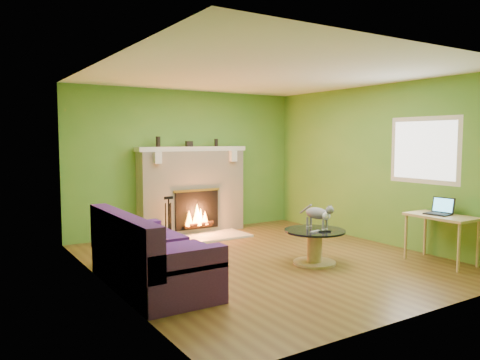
# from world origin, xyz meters

# --- Properties ---
(floor) EXTENTS (5.00, 5.00, 0.00)m
(floor) POSITION_xyz_m (0.00, 0.00, 0.00)
(floor) COLOR brown
(floor) RESTS_ON ground
(ceiling) EXTENTS (5.00, 5.00, 0.00)m
(ceiling) POSITION_xyz_m (0.00, 0.00, 2.60)
(ceiling) COLOR white
(ceiling) RESTS_ON wall_back
(wall_back) EXTENTS (5.00, 0.00, 5.00)m
(wall_back) POSITION_xyz_m (0.00, 2.50, 1.30)
(wall_back) COLOR #48872C
(wall_back) RESTS_ON floor
(wall_front) EXTENTS (5.00, 0.00, 5.00)m
(wall_front) POSITION_xyz_m (0.00, -2.50, 1.30)
(wall_front) COLOR #48872C
(wall_front) RESTS_ON floor
(wall_left) EXTENTS (0.00, 5.00, 5.00)m
(wall_left) POSITION_xyz_m (-2.25, 0.00, 1.30)
(wall_left) COLOR #48872C
(wall_left) RESTS_ON floor
(wall_right) EXTENTS (0.00, 5.00, 5.00)m
(wall_right) POSITION_xyz_m (2.25, 0.00, 1.30)
(wall_right) COLOR #48872C
(wall_right) RESTS_ON floor
(window_frame) EXTENTS (0.00, 1.20, 1.20)m
(window_frame) POSITION_xyz_m (2.24, -0.90, 1.55)
(window_frame) COLOR silver
(window_frame) RESTS_ON wall_right
(window_pane) EXTENTS (0.00, 1.06, 1.06)m
(window_pane) POSITION_xyz_m (2.23, -0.90, 1.55)
(window_pane) COLOR white
(window_pane) RESTS_ON wall_right
(fireplace) EXTENTS (2.10, 0.46, 1.58)m
(fireplace) POSITION_xyz_m (0.00, 2.32, 0.77)
(fireplace) COLOR beige
(fireplace) RESTS_ON floor
(hearth) EXTENTS (1.50, 0.75, 0.03)m
(hearth) POSITION_xyz_m (0.00, 1.80, 0.01)
(hearth) COLOR beige
(hearth) RESTS_ON floor
(mantel) EXTENTS (2.10, 0.28, 0.08)m
(mantel) POSITION_xyz_m (0.00, 2.30, 1.54)
(mantel) COLOR silver
(mantel) RESTS_ON fireplace
(sofa) EXTENTS (0.89, 1.96, 0.88)m
(sofa) POSITION_xyz_m (-1.86, -0.23, 0.34)
(sofa) COLOR #451962
(sofa) RESTS_ON floor
(coffee_table) EXTENTS (0.84, 0.84, 0.47)m
(coffee_table) POSITION_xyz_m (0.45, -0.52, 0.27)
(coffee_table) COLOR tan
(coffee_table) RESTS_ON floor
(desk) EXTENTS (0.53, 0.91, 0.67)m
(desk) POSITION_xyz_m (1.95, -1.42, 0.59)
(desk) COLOR tan
(desk) RESTS_ON floor
(cat) EXTENTS (0.29, 0.59, 0.35)m
(cat) POSITION_xyz_m (0.53, -0.47, 0.65)
(cat) COLOR slate
(cat) RESTS_ON coffee_table
(remote_silver) EXTENTS (0.18, 0.07, 0.02)m
(remote_silver) POSITION_xyz_m (0.35, -0.64, 0.48)
(remote_silver) COLOR #949497
(remote_silver) RESTS_ON coffee_table
(remote_black) EXTENTS (0.16, 0.10, 0.02)m
(remote_black) POSITION_xyz_m (0.47, -0.70, 0.48)
(remote_black) COLOR black
(remote_black) RESTS_ON coffee_table
(laptop) EXTENTS (0.31, 0.35, 0.24)m
(laptop) POSITION_xyz_m (1.93, -1.37, 0.79)
(laptop) COLOR black
(laptop) RESTS_ON desk
(fire_tools) EXTENTS (0.19, 0.19, 0.72)m
(fire_tools) POSITION_xyz_m (-0.63, 1.95, 0.39)
(fire_tools) COLOR black
(fire_tools) RESTS_ON hearth
(mantel_vase_left) EXTENTS (0.08, 0.08, 0.18)m
(mantel_vase_left) POSITION_xyz_m (-0.65, 2.33, 1.67)
(mantel_vase_left) COLOR black
(mantel_vase_left) RESTS_ON mantel
(mantel_vase_right) EXTENTS (0.07, 0.07, 0.14)m
(mantel_vase_right) POSITION_xyz_m (0.51, 2.33, 1.65)
(mantel_vase_right) COLOR black
(mantel_vase_right) RESTS_ON mantel
(mantel_box) EXTENTS (0.12, 0.08, 0.10)m
(mantel_box) POSITION_xyz_m (-0.05, 2.33, 1.63)
(mantel_box) COLOR black
(mantel_box) RESTS_ON mantel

